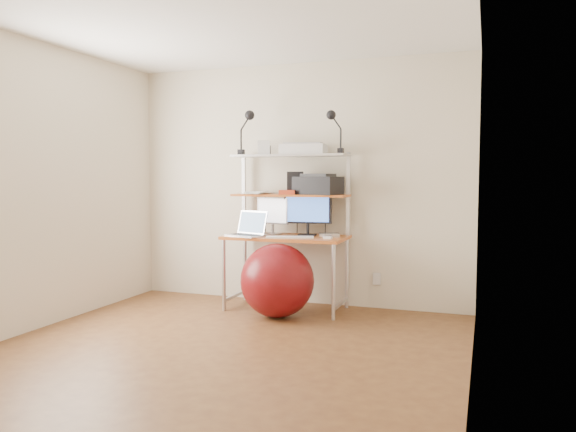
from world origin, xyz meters
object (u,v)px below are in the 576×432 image
Objects in this scene: laptop at (249,231)px; monitor_black at (308,212)px; exercise_ball at (277,280)px; printer at (318,185)px; monitor_silver at (273,214)px.

monitor_black is at bearing 41.92° from laptop.
monitor_black is 0.78m from exercise_ball.
exercise_ball is (-0.26, -0.45, -0.90)m from printer.
monitor_silver is 0.57× the size of exercise_ball.
monitor_silver is 0.84× the size of monitor_black.
exercise_ball is at bearing -9.23° from laptop.
printer is at bearing 59.72° from exercise_ball.
monitor_silver reaches higher than exercise_ball.
laptop is at bearing 151.66° from exercise_ball.
monitor_silver is at bearing 73.10° from laptop.
exercise_ball is at bearing -106.53° from printer.
monitor_silver is at bearing 173.10° from monitor_black.
monitor_black is at bearing 10.93° from monitor_silver.
laptop is 0.88× the size of printer.
laptop is (-0.16, -0.23, -0.16)m from monitor_silver.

